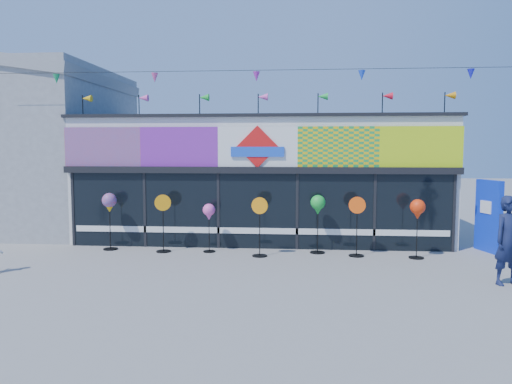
# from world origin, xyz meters

# --- Properties ---
(ground) EXTENTS (80.00, 80.00, 0.00)m
(ground) POSITION_xyz_m (0.00, 0.00, 0.00)
(ground) COLOR gray
(ground) RESTS_ON ground
(kite_shop) EXTENTS (16.00, 5.70, 5.31)m
(kite_shop) POSITION_xyz_m (0.00, 5.94, 2.05)
(kite_shop) COLOR white
(kite_shop) RESTS_ON ground
(neighbour_building) EXTENTS (8.18, 7.20, 6.87)m
(neighbour_building) POSITION_xyz_m (-10.00, 7.00, 3.20)
(neighbour_building) COLOR #9A9D9F
(neighbour_building) RESTS_ON ground
(blue_sign) EXTENTS (0.45, 1.07, 2.13)m
(blue_sign) POSITION_xyz_m (6.83, 3.51, 1.07)
(blue_sign) COLOR #0E33D6
(blue_sign) RESTS_ON ground
(spinner_0) EXTENTS (0.44, 0.44, 1.72)m
(spinner_0) POSITION_xyz_m (-4.42, 2.88, 1.38)
(spinner_0) COLOR black
(spinner_0) RESTS_ON ground
(spinner_1) EXTENTS (0.48, 0.43, 1.70)m
(spinner_1) POSITION_xyz_m (-2.73, 2.68, 0.90)
(spinner_1) COLOR black
(spinner_1) RESTS_ON ground
(spinner_2) EXTENTS (0.36, 0.36, 1.44)m
(spinner_2) POSITION_xyz_m (-1.38, 2.79, 1.15)
(spinner_2) COLOR black
(spinner_2) RESTS_ON ground
(spinner_3) EXTENTS (0.47, 0.43, 1.68)m
(spinner_3) POSITION_xyz_m (0.15, 2.31, 0.89)
(spinner_3) COLOR black
(spinner_3) RESTS_ON ground
(spinner_4) EXTENTS (0.43, 0.43, 1.71)m
(spinner_4) POSITION_xyz_m (1.80, 2.90, 1.37)
(spinner_4) COLOR black
(spinner_4) RESTS_ON ground
(spinner_5) EXTENTS (0.47, 0.43, 1.70)m
(spinner_5) POSITION_xyz_m (2.89, 2.55, 0.90)
(spinner_5) COLOR black
(spinner_5) RESTS_ON ground
(spinner_6) EXTENTS (0.42, 0.42, 1.65)m
(spinner_6) POSITION_xyz_m (4.52, 2.43, 1.32)
(spinner_6) COLOR black
(spinner_6) RESTS_ON ground
(adult_man) EXTENTS (0.85, 0.69, 2.01)m
(adult_man) POSITION_xyz_m (5.93, -0.14, 1.00)
(adult_man) COLOR #151C42
(adult_man) RESTS_ON ground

